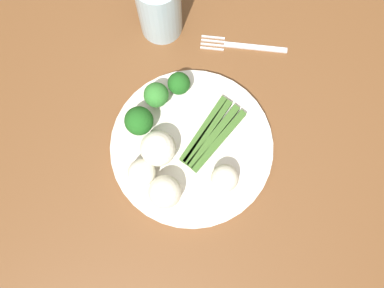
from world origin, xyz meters
The scene contains 13 objects.
ground_plane centered at (0.00, 0.00, -0.01)m, with size 6.00×6.00×0.02m, color tan.
dining_table centered at (0.00, 0.00, 0.66)m, with size 1.12×0.96×0.77m.
plate centered at (0.00, 0.01, 0.78)m, with size 0.29×0.29×0.01m, color silver.
asparagus_bundle centered at (0.03, -0.01, 0.79)m, with size 0.15×0.09×0.01m.
broccoli_back centered at (0.00, 0.11, 0.82)m, with size 0.05×0.05×0.06m.
broccoli_outer_edge centered at (0.05, 0.10, 0.82)m, with size 0.04×0.04×0.05m.
broccoli_front centered at (0.09, 0.07, 0.81)m, with size 0.04×0.04×0.05m.
cauliflower_near_center centered at (-0.09, 0.02, 0.81)m, with size 0.06×0.06×0.06m, color silver.
cauliflower_left centered at (-0.03, 0.06, 0.82)m, with size 0.06×0.06×0.06m, color white.
cauliflower_mid centered at (-0.04, -0.06, 0.81)m, with size 0.05×0.05×0.05m, color silver.
cauliflower_near_fork centered at (-0.08, 0.07, 0.81)m, with size 0.05×0.05×0.05m, color white.
fork centered at (0.22, -0.01, 0.77)m, with size 0.06×0.16×0.00m.
water_glass centered at (0.21, 0.15, 0.84)m, with size 0.08×0.08×0.13m, color silver.
Camera 1 is at (-0.15, -0.05, 1.45)m, focal length 36.68 mm.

